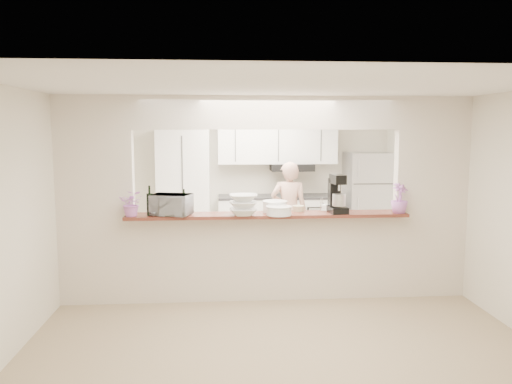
{
  "coord_description": "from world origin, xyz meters",
  "views": [
    {
      "loc": [
        -0.58,
        -6.0,
        2.09
      ],
      "look_at": [
        -0.11,
        0.3,
        1.31
      ],
      "focal_mm": 35.0,
      "sensor_mm": 36.0,
      "label": 1
    }
  ],
  "objects": [
    {
      "name": "plate_stack_b",
      "position": [
        0.12,
        -0.19,
        1.14
      ],
      "size": [
        0.31,
        0.31,
        0.11
      ],
      "color": "white",
      "rests_on": "bar_counter"
    },
    {
      "name": "kitchen_cabinets",
      "position": [
        -0.19,
        2.72,
        0.97
      ],
      "size": [
        3.15,
        0.62,
        2.25
      ],
      "color": "white",
      "rests_on": "floor"
    },
    {
      "name": "flower_right",
      "position": [
        1.6,
        -0.15,
        1.27
      ],
      "size": [
        0.27,
        0.27,
        0.36
      ],
      "primitive_type": "imported",
      "rotation": [
        0.0,
        0.0,
        0.4
      ],
      "color": "#D975D1",
      "rests_on": "bar_counter"
    },
    {
      "name": "person",
      "position": [
        0.52,
        1.76,
        0.8
      ],
      "size": [
        0.64,
        0.47,
        1.59
      ],
      "primitive_type": "imported",
      "rotation": [
        0.0,
        0.0,
        2.97
      ],
      "color": "tan",
      "rests_on": "floor"
    },
    {
      "name": "stand_mixer",
      "position": [
        0.85,
        -0.06,
        1.3
      ],
      "size": [
        0.23,
        0.34,
        0.47
      ],
      "color": "black",
      "rests_on": "bar_counter"
    },
    {
      "name": "utensil_caddy",
      "position": [
        0.8,
        0.05,
        1.19
      ],
      "size": [
        0.28,
        0.22,
        0.23
      ],
      "color": "silver",
      "rests_on": "bar_counter"
    },
    {
      "name": "plate_stack_a",
      "position": [
        0.1,
        0.03,
        1.16
      ],
      "size": [
        0.31,
        0.31,
        0.14
      ],
      "color": "white",
      "rests_on": "bar_counter"
    },
    {
      "name": "serving_bowls",
      "position": [
        -0.3,
        -0.17,
        1.21
      ],
      "size": [
        0.34,
        0.34,
        0.24
      ],
      "primitive_type": "imported",
      "rotation": [
        0.0,
        0.0,
        0.03
      ],
      "color": "white",
      "rests_on": "bar_counter"
    },
    {
      "name": "red_bowl",
      "position": [
        0.2,
        -0.03,
        1.12
      ],
      "size": [
        0.14,
        0.14,
        0.07
      ],
      "primitive_type": "cylinder",
      "color": "maroon",
      "rests_on": "bar_counter"
    },
    {
      "name": "wine_bottle_a",
      "position": [
        -1.4,
        -0.13,
        1.23
      ],
      "size": [
        0.07,
        0.07,
        0.36
      ],
      "color": "black",
      "rests_on": "bar_counter"
    },
    {
      "name": "tan_bowl",
      "position": [
        0.4,
        0.08,
        1.12
      ],
      "size": [
        0.15,
        0.15,
        0.07
      ],
      "primitive_type": "cylinder",
      "color": "tan",
      "rests_on": "bar_counter"
    },
    {
      "name": "floor",
      "position": [
        0.0,
        0.0,
        0.0
      ],
      "size": [
        6.0,
        6.0,
        0.0
      ],
      "primitive_type": "plane",
      "color": "tan",
      "rests_on": "ground"
    },
    {
      "name": "refrigerator",
      "position": [
        2.05,
        2.65,
        0.85
      ],
      "size": [
        0.75,
        0.7,
        1.7
      ],
      "primitive_type": "cube",
      "color": "#B1B1B6",
      "rests_on": "floor"
    },
    {
      "name": "tile_overlay",
      "position": [
        0.0,
        1.55,
        0.01
      ],
      "size": [
        5.0,
        2.9,
        0.01
      ],
      "primitive_type": "cube",
      "color": "beige",
      "rests_on": "floor"
    },
    {
      "name": "wine_bottle_b",
      "position": [
        -1.0,
        -0.1,
        1.21
      ],
      "size": [
        0.06,
        0.06,
        0.31
      ],
      "color": "black",
      "rests_on": "bar_counter"
    },
    {
      "name": "partition",
      "position": [
        0.0,
        0.0,
        1.48
      ],
      "size": [
        5.0,
        0.15,
        2.5
      ],
      "color": "beige",
      "rests_on": "floor"
    },
    {
      "name": "toaster_oven",
      "position": [
        -1.15,
        -0.1,
        1.22
      ],
      "size": [
        0.52,
        0.42,
        0.25
      ],
      "primitive_type": "imported",
      "rotation": [
        0.0,
        0.0,
        -0.28
      ],
      "color": "#ADAEB2",
      "rests_on": "bar_counter"
    },
    {
      "name": "bar_counter",
      "position": [
        0.0,
        -0.0,
        0.58
      ],
      "size": [
        3.4,
        0.38,
        1.09
      ],
      "color": "beige",
      "rests_on": "floor"
    },
    {
      "name": "flower_left",
      "position": [
        -1.6,
        -0.15,
        1.24
      ],
      "size": [
        0.29,
        0.25,
        0.31
      ],
      "primitive_type": "imported",
      "rotation": [
        0.0,
        0.0,
        -0.04
      ],
      "color": "#C86ABA",
      "rests_on": "bar_counter"
    }
  ]
}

